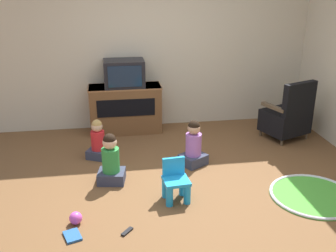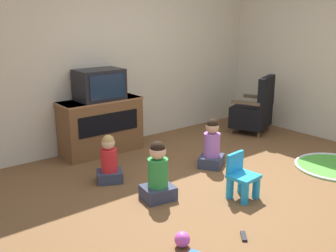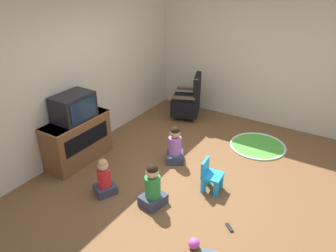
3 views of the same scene
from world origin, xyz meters
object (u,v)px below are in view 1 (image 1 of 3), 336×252
(book, at_px, (72,236))
(black_armchair, at_px, (287,117))
(tv_cabinet, at_px, (126,108))
(remote_control, at_px, (127,232))
(television, at_px, (124,73))
(child_watching_left, at_px, (111,161))
(child_watching_center, at_px, (98,141))
(child_watching_right, at_px, (193,146))
(yellow_kid_chair, at_px, (176,184))
(toy_ball, at_px, (76,218))

(book, bearing_deg, black_armchair, -75.74)
(tv_cabinet, distance_m, remote_control, 2.75)
(television, distance_m, child_watching_left, 1.81)
(child_watching_center, height_order, child_watching_right, child_watching_right)
(tv_cabinet, distance_m, black_armchair, 2.53)
(television, distance_m, yellow_kid_chair, 2.34)
(child_watching_center, distance_m, toy_ball, 1.58)
(television, xyz_separation_m, black_armchair, (2.44, -0.67, -0.61))
(book, relative_size, remote_control, 1.67)
(child_watching_center, distance_m, child_watching_right, 1.32)
(child_watching_left, bearing_deg, television, 89.97)
(child_watching_left, height_order, book, child_watching_left)
(television, bearing_deg, child_watching_left, -99.34)
(child_watching_left, distance_m, remote_control, 1.10)
(toy_ball, distance_m, book, 0.23)
(child_watching_right, relative_size, remote_control, 4.42)
(television, height_order, child_watching_left, television)
(child_watching_left, height_order, remote_control, child_watching_left)
(child_watching_left, height_order, child_watching_right, child_watching_left)
(child_watching_left, bearing_deg, remote_control, -73.80)
(child_watching_right, bearing_deg, black_armchair, -9.29)
(yellow_kid_chair, bearing_deg, remote_control, -142.52)
(black_armchair, relative_size, yellow_kid_chair, 1.97)
(yellow_kid_chair, bearing_deg, tv_cabinet, 95.96)
(television, height_order, toy_ball, television)
(child_watching_right, height_order, book, child_watching_right)
(yellow_kid_chair, bearing_deg, book, -159.97)
(television, height_order, child_watching_center, television)
(yellow_kid_chair, height_order, remote_control, yellow_kid_chair)
(tv_cabinet, relative_size, child_watching_left, 1.79)
(child_watching_center, height_order, book, child_watching_center)
(yellow_kid_chair, relative_size, remote_control, 3.35)
(remote_control, bearing_deg, yellow_kid_chair, -5.96)
(child_watching_left, xyz_separation_m, child_watching_center, (-0.16, 0.71, -0.03))
(black_armchair, distance_m, book, 3.74)
(television, distance_m, child_watching_center, 1.26)
(black_armchair, height_order, child_watching_left, black_armchair)
(yellow_kid_chair, bearing_deg, toy_ball, -169.48)
(yellow_kid_chair, xyz_separation_m, child_watching_center, (-0.87, 1.24, 0.04))
(tv_cabinet, distance_m, yellow_kid_chair, 2.23)
(tv_cabinet, relative_size, book, 4.81)
(remote_control, bearing_deg, tv_cabinet, 38.13)
(tv_cabinet, bearing_deg, remote_control, -93.00)
(black_armchair, height_order, book, black_armchair)
(tv_cabinet, height_order, remote_control, tv_cabinet)
(black_armchair, xyz_separation_m, remote_control, (-2.58, -2.04, -0.35))
(child_watching_center, relative_size, child_watching_right, 0.90)
(remote_control, bearing_deg, television, 38.12)
(child_watching_center, bearing_deg, tv_cabinet, 90.09)
(child_watching_left, xyz_separation_m, book, (-0.40, -1.05, -0.26))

